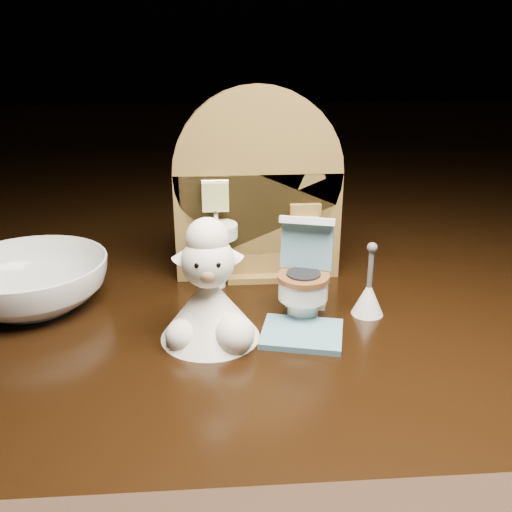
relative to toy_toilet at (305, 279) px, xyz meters
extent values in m
cube|color=black|center=(-0.03, 0.00, -0.08)|extent=(2.50, 2.50, 0.10)
cube|color=olive|center=(-0.03, 0.07, 0.02)|extent=(0.13, 0.02, 0.09)
cylinder|color=olive|center=(-0.03, 0.07, 0.06)|extent=(0.13, 0.02, 0.13)
cube|color=olive|center=(-0.03, 0.07, -0.02)|extent=(0.05, 0.04, 0.01)
cylinder|color=white|center=(-0.06, 0.05, 0.00)|extent=(0.01, 0.01, 0.04)
cylinder|color=white|center=(-0.06, 0.05, 0.02)|extent=(0.03, 0.03, 0.01)
cylinder|color=silver|center=(-0.06, 0.06, 0.03)|extent=(0.00, 0.00, 0.01)
cube|color=#BDC772|center=(-0.06, 0.06, 0.05)|extent=(0.02, 0.01, 0.02)
cube|color=olive|center=(0.01, 0.06, 0.03)|extent=(0.02, 0.01, 0.02)
cylinder|color=beige|center=(0.01, 0.05, 0.02)|extent=(0.02, 0.02, 0.02)
cylinder|color=white|center=(0.00, -0.01, -0.02)|extent=(0.02, 0.02, 0.02)
cylinder|color=white|center=(0.00, -0.01, 0.00)|extent=(0.03, 0.03, 0.01)
cylinder|color=brown|center=(0.00, -0.01, 0.01)|extent=(0.04, 0.04, 0.00)
cube|color=white|center=(0.00, 0.01, 0.00)|extent=(0.03, 0.02, 0.04)
cube|color=slate|center=(0.00, 0.01, 0.02)|extent=(0.04, 0.02, 0.04)
cube|color=white|center=(0.00, 0.00, 0.04)|extent=(0.04, 0.02, 0.01)
cylinder|color=#A0A53F|center=(0.01, 0.01, 0.02)|extent=(0.01, 0.01, 0.01)
cube|color=slate|center=(-0.01, -0.03, -0.02)|extent=(0.06, 0.05, 0.00)
cone|color=white|center=(0.04, 0.00, -0.01)|extent=(0.02, 0.02, 0.02)
cylinder|color=#59595B|center=(0.04, 0.00, 0.01)|extent=(0.00, 0.00, 0.03)
sphere|color=#59595B|center=(0.04, 0.00, 0.02)|extent=(0.01, 0.01, 0.01)
cone|color=white|center=(-0.07, -0.03, 0.00)|extent=(0.06, 0.06, 0.04)
sphere|color=white|center=(-0.05, -0.05, -0.02)|extent=(0.03, 0.03, 0.03)
sphere|color=white|center=(-0.08, -0.04, -0.02)|extent=(0.02, 0.02, 0.02)
sphere|color=white|center=(-0.07, -0.03, 0.03)|extent=(0.03, 0.03, 0.03)
sphere|color=tan|center=(-0.07, -0.04, 0.02)|extent=(0.01, 0.01, 0.01)
sphere|color=white|center=(-0.07, -0.03, 0.04)|extent=(0.03, 0.03, 0.03)
cone|color=white|center=(-0.08, -0.03, 0.03)|extent=(0.01, 0.01, 0.02)
cone|color=white|center=(-0.05, -0.03, 0.03)|extent=(0.01, 0.01, 0.02)
sphere|color=black|center=(-0.07, -0.04, 0.03)|extent=(0.00, 0.00, 0.00)
sphere|color=black|center=(-0.06, -0.04, 0.03)|extent=(0.00, 0.00, 0.00)
imported|color=white|center=(-0.20, 0.03, -0.01)|extent=(0.13, 0.13, 0.03)
camera|label=1|loc=(-0.06, -0.36, 0.16)|focal=40.00mm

